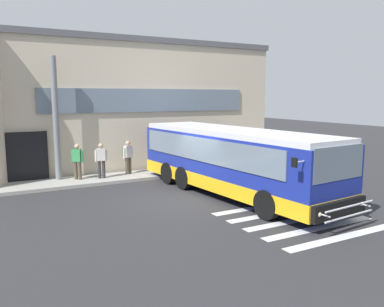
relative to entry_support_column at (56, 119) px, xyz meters
The scene contains 9 objects.
ground_plane 7.33m from the entry_support_column, 53.87° to the right, with size 80.00×90.00×0.02m, color #2B2B2D.
bay_paint_stripes 11.68m from the entry_support_column, 58.24° to the right, with size 4.40×3.96×0.01m.
terminal_building 6.98m from the entry_support_column, 61.95° to the left, with size 19.19×13.80×7.08m.
boarding_curb 4.94m from the entry_support_column, ahead, with size 21.39×2.00×0.15m, color #9E9B93.
entry_support_column is the anchor object (origin of this frame).
bus_main_foreground 8.40m from the entry_support_column, 44.34° to the right, with size 3.49×10.76×2.70m.
passenger_near_column 2.12m from the entry_support_column, 29.64° to the right, with size 0.47×0.41×1.68m.
passenger_by_doorway 2.75m from the entry_support_column, 21.05° to the right, with size 0.58×0.29×1.68m.
passenger_at_curb_edge 3.81m from the entry_support_column, ahead, with size 0.56×0.46×1.68m.
Camera 1 is at (-7.03, -13.40, 4.04)m, focal length 36.57 mm.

